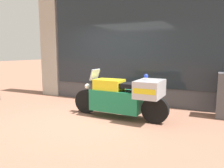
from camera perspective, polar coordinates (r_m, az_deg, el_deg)
name	(u,v)px	position (r m, az deg, el deg)	size (l,w,h in m)	color
ground_plane	(88,117)	(5.43, -6.36, -8.65)	(60.00, 60.00, 0.00)	#8E604C
shop_building	(111,38)	(7.12, -0.39, 11.96)	(6.16, 0.55, 4.04)	#424247
window_display	(129,88)	(6.98, 4.43, -0.97)	(4.99, 0.30, 1.88)	slate
paramedic_motorcycle	(125,96)	(5.17, 3.30, -3.03)	(2.45, 0.82, 1.16)	black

